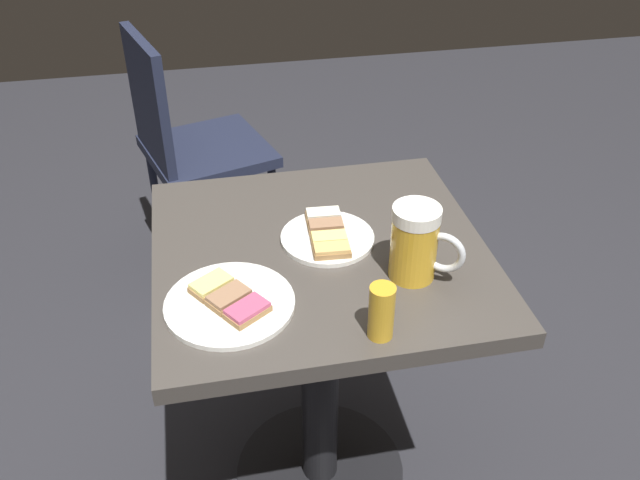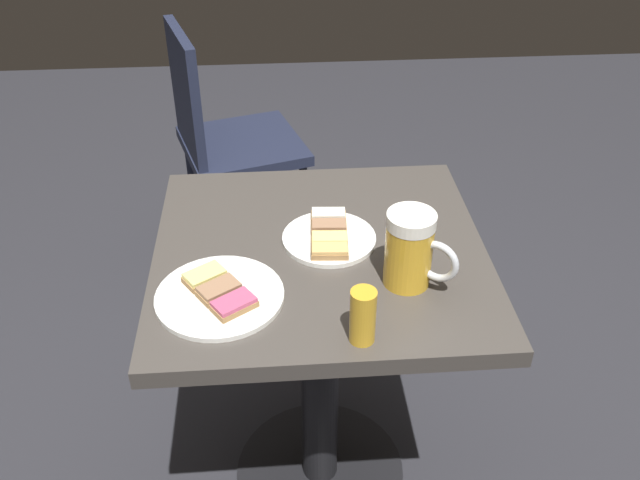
% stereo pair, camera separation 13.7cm
% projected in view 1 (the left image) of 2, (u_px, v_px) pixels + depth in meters
% --- Properties ---
extents(ground_plane, '(6.00, 6.00, 0.00)m').
position_uv_depth(ground_plane, '(320.00, 472.00, 1.81)').
color(ground_plane, '#28282D').
extents(cafe_table, '(0.67, 0.65, 0.74)m').
position_uv_depth(cafe_table, '(320.00, 316.00, 1.49)').
color(cafe_table, black).
rests_on(cafe_table, ground_plane).
extents(plate_near, '(0.24, 0.24, 0.03)m').
position_uv_depth(plate_near, '(230.00, 302.00, 1.24)').
color(plate_near, white).
rests_on(plate_near, cafe_table).
extents(plate_far, '(0.19, 0.19, 0.03)m').
position_uv_depth(plate_far, '(327.00, 236.00, 1.41)').
color(plate_far, white).
rests_on(plate_far, cafe_table).
extents(beer_mug, '(0.13, 0.11, 0.15)m').
position_uv_depth(beer_mug, '(416.00, 243.00, 1.27)').
color(beer_mug, gold).
rests_on(beer_mug, cafe_table).
extents(beer_glass_small, '(0.05, 0.05, 0.10)m').
position_uv_depth(beer_glass_small, '(381.00, 312.00, 1.15)').
color(beer_glass_small, gold).
rests_on(beer_glass_small, cafe_table).
extents(cafe_chair, '(0.47, 0.47, 0.89)m').
position_uv_depth(cafe_chair, '(188.00, 143.00, 2.22)').
color(cafe_chair, '#1E2338').
rests_on(cafe_chair, ground_plane).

